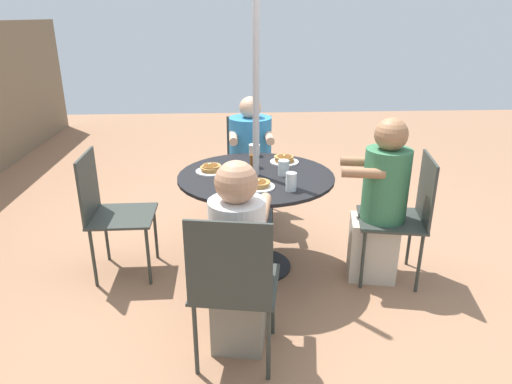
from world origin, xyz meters
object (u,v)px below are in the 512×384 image
(patio_chair_west, at_px, (233,281))
(drinking_glass_b, at_px, (284,168))
(diner_west, at_px, (238,263))
(coffee_cup, at_px, (254,150))
(pancake_plate_c, at_px, (284,160))
(pancake_plate_a, at_px, (259,185))
(patio_chair_east, at_px, (250,160))
(syrup_bottle, at_px, (255,160))
(patio_chair_south, at_px, (109,207))
(diner_east, at_px, (251,167))
(diner_north, at_px, (380,206))
(patio_chair_north, at_px, (405,211))
(drinking_glass_a, at_px, (291,182))
(pancake_plate_b, at_px, (211,169))
(patio_table, at_px, (256,194))

(patio_chair_west, distance_m, drinking_glass_b, 1.13)
(diner_west, relative_size, coffee_cup, 12.20)
(drinking_glass_b, bearing_deg, pancake_plate_c, -7.55)
(pancake_plate_a, relative_size, coffee_cup, 2.38)
(patio_chair_east, bearing_deg, syrup_bottle, 90.18)
(syrup_bottle, bearing_deg, patio_chair_south, 100.19)
(pancake_plate_a, bearing_deg, patio_chair_south, 77.15)
(pancake_plate_c, relative_size, syrup_bottle, 1.57)
(diner_east, xyz_separation_m, syrup_bottle, (-0.71, -0.00, 0.28))
(diner_north, height_order, diner_east, diner_north)
(pancake_plate_a, relative_size, pancake_plate_c, 1.00)
(patio_chair_north, relative_size, patio_chair_west, 1.00)
(pancake_plate_c, height_order, coffee_cup, coffee_cup)
(drinking_glass_a, bearing_deg, diner_west, 146.97)
(diner_west, xyz_separation_m, pancake_plate_b, (0.96, 0.18, 0.24))
(patio_chair_east, distance_m, diner_west, 1.94)
(patio_chair_south, xyz_separation_m, coffee_cup, (0.50, -1.08, 0.27))
(patio_chair_north, xyz_separation_m, patio_chair_south, (0.19, 2.11, 0.00))
(patio_chair_south, bearing_deg, patio_chair_east, 134.60)
(pancake_plate_c, bearing_deg, patio_chair_south, 102.71)
(patio_chair_east, bearing_deg, drinking_glass_a, 98.62)
(pancake_plate_c, bearing_deg, drinking_glass_a, 177.62)
(coffee_cup, xyz_separation_m, drinking_glass_b, (-0.49, -0.18, 0.01))
(pancake_plate_c, bearing_deg, patio_chair_east, 16.71)
(diner_west, bearing_deg, diner_east, 94.79)
(diner_west, bearing_deg, pancake_plate_a, 85.82)
(diner_north, relative_size, drinking_glass_b, 10.95)
(diner_west, height_order, pancake_plate_b, diner_west)
(patio_chair_west, bearing_deg, pancake_plate_c, 82.31)
(pancake_plate_b, distance_m, coffee_cup, 0.52)
(patio_chair_west, height_order, pancake_plate_a, patio_chair_west)
(pancake_plate_b, xyz_separation_m, drinking_glass_a, (-0.40, -0.54, 0.04))
(diner_west, distance_m, pancake_plate_b, 1.00)
(drinking_glass_a, distance_m, drinking_glass_b, 0.31)
(syrup_bottle, distance_m, drinking_glass_a, 0.54)
(diner_north, height_order, pancake_plate_b, diner_north)
(diner_north, bearing_deg, patio_chair_north, -90.00)
(patio_chair_north, bearing_deg, patio_chair_east, 50.50)
(diner_west, relative_size, pancake_plate_b, 5.12)
(drinking_glass_a, bearing_deg, diner_north, -76.87)
(diner_north, bearing_deg, syrup_bottle, 79.30)
(drinking_glass_a, bearing_deg, diner_east, 9.92)
(pancake_plate_c, bearing_deg, syrup_bottle, 113.55)
(patio_table, distance_m, diner_east, 0.89)
(pancake_plate_c, bearing_deg, pancake_plate_b, 109.31)
(patio_table, distance_m, diner_north, 0.89)
(patio_chair_east, distance_m, pancake_plate_a, 1.34)
(patio_chair_east, bearing_deg, patio_table, 90.00)
(patio_table, relative_size, coffee_cup, 12.04)
(syrup_bottle, height_order, drinking_glass_a, syrup_bottle)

